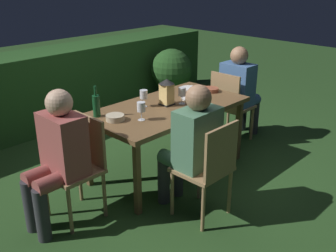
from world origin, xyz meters
TOP-DOWN VIEW (x-y plane):
  - ground_plane at (0.00, 0.00)m, footprint 16.00×16.00m
  - dining_table at (0.00, 0.00)m, footprint 1.63×0.85m
  - chair_head_far at (1.06, 0.00)m, footprint 0.40×0.42m
  - person_in_blue at (1.26, 0.00)m, footprint 0.48×0.38m
  - chair_head_near at (-1.06, 0.00)m, footprint 0.40×0.42m
  - person_in_rust at (-1.26, 0.00)m, footprint 0.48×0.38m
  - chair_side_left_a at (-0.37, -0.82)m, footprint 0.42×0.40m
  - person_in_green at (-0.37, -0.62)m, footprint 0.38×0.47m
  - lantern_centerpiece at (0.01, 0.03)m, footprint 0.15×0.15m
  - green_bottle_on_table at (-0.67, 0.26)m, footprint 0.07×0.07m
  - wine_glass_a at (0.14, -0.06)m, footprint 0.08×0.08m
  - wine_glass_b at (-0.45, -0.10)m, footprint 0.08×0.08m
  - wine_glass_c at (-0.18, 0.15)m, footprint 0.08×0.08m
  - plate_a at (0.58, 0.23)m, footprint 0.20×0.20m
  - plate_b at (0.33, -0.03)m, footprint 0.23×0.23m
  - bowl_olives at (-0.62, 0.06)m, footprint 0.17×0.17m
  - bowl_bread at (0.67, -0.01)m, footprint 0.17×0.17m
  - hedge_backdrop at (0.00, 2.08)m, footprint 5.14×0.63m
  - potted_plant_by_hedge at (1.55, 1.42)m, footprint 0.62×0.62m

SIDE VIEW (x-z plane):
  - ground_plane at x=0.00m, z-range 0.00..0.00m
  - chair_head_far at x=1.06m, z-range 0.05..0.92m
  - chair_head_near at x=-1.06m, z-range 0.05..0.92m
  - chair_side_left_a at x=-0.37m, z-range 0.05..0.92m
  - hedge_backdrop at x=0.00m, z-range 0.00..1.00m
  - potted_plant_by_hedge at x=1.55m, z-range 0.09..0.97m
  - person_in_blue at x=1.26m, z-range 0.06..1.21m
  - person_in_rust at x=-1.26m, z-range 0.06..1.21m
  - person_in_green at x=-0.37m, z-range 0.06..1.21m
  - dining_table at x=0.00m, z-range 0.30..1.03m
  - plate_a at x=0.58m, z-range 0.72..0.74m
  - plate_b at x=0.33m, z-range 0.72..0.74m
  - bowl_bread at x=0.67m, z-range 0.73..0.77m
  - bowl_olives at x=-0.62m, z-range 0.73..0.78m
  - green_bottle_on_table at x=-0.67m, z-range 0.69..0.98m
  - wine_glass_a at x=0.14m, z-range 0.76..0.93m
  - wine_glass_b at x=-0.45m, z-range 0.76..0.93m
  - wine_glass_c at x=-0.18m, z-range 0.76..0.93m
  - lantern_centerpiece at x=0.01m, z-range 0.74..1.00m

